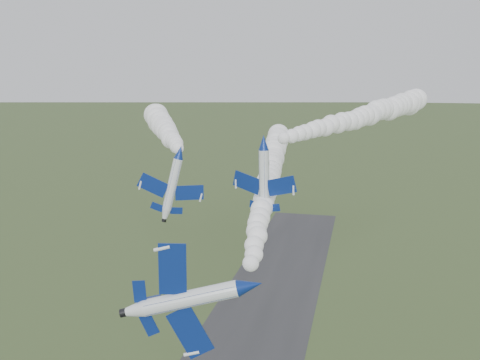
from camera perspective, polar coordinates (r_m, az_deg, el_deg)
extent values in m
cylinder|color=white|center=(52.19, 1.05, -11.21)|extent=(3.74, 9.57, 2.02)
cone|color=navy|center=(46.80, 0.89, -14.00)|extent=(2.44, 2.79, 2.02)
cone|color=white|center=(57.47, 1.18, -9.03)|extent=(2.36, 2.35, 2.02)
cylinder|color=black|center=(58.51, 1.20, -8.65)|extent=(1.13, 0.85, 1.02)
ellipsoid|color=black|center=(49.91, 1.70, -12.13)|extent=(1.92, 3.40, 1.35)
cube|color=navy|center=(51.90, 0.03, -7.55)|extent=(1.84, 2.88, 5.01)
cube|color=navy|center=(54.33, 1.75, -14.06)|extent=(1.84, 2.88, 5.01)
cube|color=navy|center=(55.95, 0.73, -7.72)|extent=(0.85, 1.32, 2.19)
cube|color=navy|center=(57.16, 1.59, -11.01)|extent=(0.85, 1.32, 2.19)
cube|color=navy|center=(56.15, 2.61, -9.17)|extent=(2.70, 2.20, 0.71)
cylinder|color=white|center=(76.75, -6.44, 2.95)|extent=(4.52, 7.51, 1.63)
cone|color=navy|center=(72.09, -6.15, 2.40)|extent=(2.28, 2.45, 1.63)
cone|color=white|center=(81.24, -6.69, 3.41)|extent=(2.14, 2.13, 1.63)
cylinder|color=black|center=(82.12, -6.73, 3.50)|extent=(0.97, 0.82, 0.82)
ellipsoid|color=black|center=(74.79, -6.24, 3.11)|extent=(2.03, 2.79, 1.08)
cube|color=navy|center=(77.23, -8.44, 3.34)|extent=(4.53, 3.58, 1.13)
cube|color=navy|center=(77.80, -4.59, 2.51)|extent=(4.53, 3.58, 1.13)
cube|color=navy|center=(80.32, -7.64, 3.55)|extent=(2.00, 1.61, 0.52)
cube|color=navy|center=(80.61, -5.66, 3.12)|extent=(2.00, 1.61, 0.52)
cube|color=navy|center=(80.11, -6.45, 4.12)|extent=(1.11, 1.54, 1.93)
cylinder|color=white|center=(74.21, 2.54, 3.99)|extent=(4.31, 8.01, 1.47)
cone|color=navy|center=(70.00, 0.33, 3.55)|extent=(2.14, 2.50, 1.47)
cone|color=white|center=(78.35, 4.44, 4.37)|extent=(2.00, 2.14, 1.47)
cylinder|color=black|center=(79.17, 4.79, 4.44)|extent=(0.90, 0.81, 0.75)
ellipsoid|color=black|center=(72.42, 1.66, 4.24)|extent=(1.92, 2.92, 0.98)
cube|color=navy|center=(76.41, 1.02, 4.05)|extent=(4.94, 3.75, 0.25)
cube|color=navy|center=(73.40, 4.76, 3.83)|extent=(4.94, 3.75, 0.25)
cube|color=navy|center=(78.40, 3.15, 4.36)|extent=(2.17, 1.68, 0.15)
cube|color=navy|center=(76.85, 5.10, 4.25)|extent=(2.17, 1.68, 0.15)
cube|color=navy|center=(77.29, 4.02, 5.20)|extent=(0.72, 1.49, 2.11)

